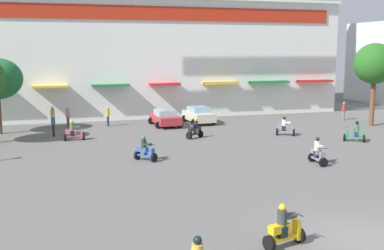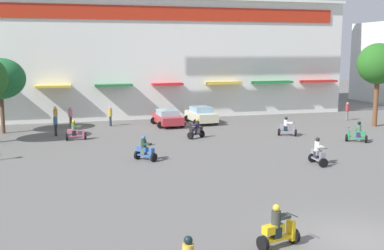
{
  "view_description": "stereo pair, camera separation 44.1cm",
  "coord_description": "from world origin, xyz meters",
  "px_view_note": "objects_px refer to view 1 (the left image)",
  "views": [
    {
      "loc": [
        -10.1,
        -13.42,
        6.53
      ],
      "look_at": [
        -2.36,
        13.16,
        2.07
      ],
      "focal_mm": 44.14,
      "sensor_mm": 36.0,
      "label": 1
    },
    {
      "loc": [
        -9.67,
        -13.54,
        6.53
      ],
      "look_at": [
        -2.36,
        13.16,
        2.07
      ],
      "focal_mm": 44.14,
      "sensor_mm": 36.0,
      "label": 2
    }
  ],
  "objects_px": {
    "plaza_tree_1": "(375,64)",
    "scooter_rider_1": "(195,130)",
    "scooter_rider_2": "(145,151)",
    "scooter_rider_4": "(355,133)",
    "scooter_rider_9": "(285,128)",
    "pedestrian_2": "(68,116)",
    "parked_car_0": "(165,118)",
    "scooter_rider_8": "(74,132)",
    "scooter_rider_6": "(318,153)",
    "pedestrian_4": "(344,110)",
    "pedestrian_0": "(53,124)",
    "parked_car_1": "(199,115)",
    "scooter_rider_7": "(284,229)",
    "pedestrian_3": "(53,115)",
    "pedestrian_1": "(108,115)"
  },
  "relations": [
    {
      "from": "scooter_rider_1",
      "to": "scooter_rider_2",
      "type": "bearing_deg",
      "value": -128.88
    },
    {
      "from": "parked_car_1",
      "to": "scooter_rider_2",
      "type": "xyz_separation_m",
      "value": [
        -7.24,
        -12.83,
        -0.15
      ]
    },
    {
      "from": "scooter_rider_6",
      "to": "pedestrian_1",
      "type": "bearing_deg",
      "value": 120.65
    },
    {
      "from": "parked_car_0",
      "to": "parked_car_1",
      "type": "xyz_separation_m",
      "value": [
        3.19,
        0.6,
        0.04
      ]
    },
    {
      "from": "scooter_rider_6",
      "to": "scooter_rider_8",
      "type": "distance_m",
      "value": 17.33
    },
    {
      "from": "parked_car_1",
      "to": "scooter_rider_9",
      "type": "distance_m",
      "value": 8.93
    },
    {
      "from": "scooter_rider_4",
      "to": "scooter_rider_6",
      "type": "distance_m",
      "value": 8.06
    },
    {
      "from": "scooter_rider_1",
      "to": "scooter_rider_2",
      "type": "height_order",
      "value": "scooter_rider_2"
    },
    {
      "from": "parked_car_0",
      "to": "scooter_rider_8",
      "type": "relative_size",
      "value": 2.78
    },
    {
      "from": "parked_car_0",
      "to": "scooter_rider_7",
      "type": "bearing_deg",
      "value": -94.21
    },
    {
      "from": "pedestrian_0",
      "to": "pedestrian_3",
      "type": "distance_m",
      "value": 4.39
    },
    {
      "from": "pedestrian_4",
      "to": "parked_car_0",
      "type": "bearing_deg",
      "value": 175.29
    },
    {
      "from": "scooter_rider_6",
      "to": "pedestrian_3",
      "type": "xyz_separation_m",
      "value": [
        -14.59,
        17.74,
        0.37
      ]
    },
    {
      "from": "scooter_rider_2",
      "to": "scooter_rider_4",
      "type": "bearing_deg",
      "value": 5.89
    },
    {
      "from": "pedestrian_0",
      "to": "pedestrian_1",
      "type": "height_order",
      "value": "pedestrian_0"
    },
    {
      "from": "scooter_rider_9",
      "to": "scooter_rider_2",
      "type": "bearing_deg",
      "value": -156.42
    },
    {
      "from": "parked_car_0",
      "to": "parked_car_1",
      "type": "bearing_deg",
      "value": 10.59
    },
    {
      "from": "parked_car_0",
      "to": "pedestrian_2",
      "type": "height_order",
      "value": "pedestrian_2"
    },
    {
      "from": "scooter_rider_4",
      "to": "pedestrian_2",
      "type": "xyz_separation_m",
      "value": [
        -19.5,
        12.28,
        0.38
      ]
    },
    {
      "from": "plaza_tree_1",
      "to": "pedestrian_4",
      "type": "height_order",
      "value": "plaza_tree_1"
    },
    {
      "from": "scooter_rider_2",
      "to": "pedestrian_0",
      "type": "height_order",
      "value": "pedestrian_0"
    },
    {
      "from": "pedestrian_4",
      "to": "scooter_rider_9",
      "type": "bearing_deg",
      "value": -147.5
    },
    {
      "from": "pedestrian_0",
      "to": "scooter_rider_8",
      "type": "bearing_deg",
      "value": -55.69
    },
    {
      "from": "scooter_rider_8",
      "to": "pedestrian_0",
      "type": "relative_size",
      "value": 0.88
    },
    {
      "from": "plaza_tree_1",
      "to": "scooter_rider_4",
      "type": "height_order",
      "value": "plaza_tree_1"
    },
    {
      "from": "plaza_tree_1",
      "to": "pedestrian_1",
      "type": "xyz_separation_m",
      "value": [
        -21.82,
        6.08,
        -4.3
      ]
    },
    {
      "from": "scooter_rider_9",
      "to": "pedestrian_2",
      "type": "relative_size",
      "value": 0.85
    },
    {
      "from": "parked_car_0",
      "to": "pedestrian_4",
      "type": "bearing_deg",
      "value": -4.71
    },
    {
      "from": "scooter_rider_4",
      "to": "parked_car_0",
      "type": "bearing_deg",
      "value": 137.07
    },
    {
      "from": "scooter_rider_4",
      "to": "pedestrian_2",
      "type": "distance_m",
      "value": 23.05
    },
    {
      "from": "scooter_rider_4",
      "to": "scooter_rider_8",
      "type": "bearing_deg",
      "value": 162.52
    },
    {
      "from": "parked_car_0",
      "to": "scooter_rider_4",
      "type": "height_order",
      "value": "scooter_rider_4"
    },
    {
      "from": "pedestrian_1",
      "to": "parked_car_1",
      "type": "bearing_deg",
      "value": -3.76
    },
    {
      "from": "scooter_rider_2",
      "to": "scooter_rider_4",
      "type": "xyz_separation_m",
      "value": [
        15.48,
        1.6,
        0.0
      ]
    },
    {
      "from": "parked_car_1",
      "to": "scooter_rider_6",
      "type": "xyz_separation_m",
      "value": [
        2.09,
        -16.45,
        -0.11
      ]
    },
    {
      "from": "plaza_tree_1",
      "to": "scooter_rider_7",
      "type": "relative_size",
      "value": 4.49
    },
    {
      "from": "scooter_rider_6",
      "to": "pedestrian_2",
      "type": "bearing_deg",
      "value": 127.34
    },
    {
      "from": "parked_car_1",
      "to": "pedestrian_2",
      "type": "height_order",
      "value": "pedestrian_2"
    },
    {
      "from": "scooter_rider_7",
      "to": "plaza_tree_1",
      "type": "bearing_deg",
      "value": 47.61
    },
    {
      "from": "parked_car_1",
      "to": "pedestrian_2",
      "type": "relative_size",
      "value": 2.36
    },
    {
      "from": "pedestrian_3",
      "to": "pedestrian_2",
      "type": "bearing_deg",
      "value": -10.7
    },
    {
      "from": "plaza_tree_1",
      "to": "scooter_rider_2",
      "type": "xyz_separation_m",
      "value": [
        -21.09,
        -7.27,
        -4.67
      ]
    },
    {
      "from": "pedestrian_2",
      "to": "scooter_rider_6",
      "type": "bearing_deg",
      "value": -52.66
    },
    {
      "from": "scooter_rider_7",
      "to": "scooter_rider_8",
      "type": "relative_size",
      "value": 1.05
    },
    {
      "from": "parked_car_1",
      "to": "scooter_rider_7",
      "type": "relative_size",
      "value": 2.6
    },
    {
      "from": "scooter_rider_1",
      "to": "pedestrian_4",
      "type": "height_order",
      "value": "pedestrian_4"
    },
    {
      "from": "plaza_tree_1",
      "to": "scooter_rider_9",
      "type": "relative_size",
      "value": 4.8
    },
    {
      "from": "scooter_rider_8",
      "to": "scooter_rider_9",
      "type": "xyz_separation_m",
      "value": [
        15.61,
        -2.51,
        0.01
      ]
    },
    {
      "from": "plaza_tree_1",
      "to": "scooter_rider_1",
      "type": "bearing_deg",
      "value": -175.67
    },
    {
      "from": "parked_car_0",
      "to": "scooter_rider_1",
      "type": "distance_m",
      "value": 6.25
    }
  ]
}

